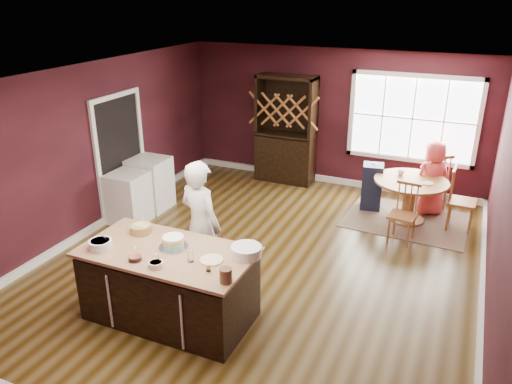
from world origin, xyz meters
TOP-DOWN VIEW (x-y plane):
  - room_shell at (0.00, 0.00)m, footprint 7.00×7.00m
  - window at (1.50, 3.47)m, footprint 2.36×0.10m
  - doorway at (-2.97, 0.60)m, footprint 0.08×1.26m
  - kitchen_island at (-0.51, -1.73)m, footprint 2.04×1.07m
  - dining_table at (1.73, 2.24)m, footprint 1.23×1.23m
  - baker at (-0.51, -0.95)m, footprint 0.74×0.59m
  - layer_cake at (-0.48, -1.64)m, footprint 0.35×0.35m
  - bowl_blue at (-1.25, -2.00)m, footprint 0.27×0.27m
  - bowl_yellow at (-1.06, -1.47)m, footprint 0.27×0.27m
  - bowl_pink at (-0.71, -2.07)m, footprint 0.16×0.16m
  - bowl_olive at (-0.42, -2.09)m, footprint 0.17×0.17m
  - drinking_glass at (-0.13, -1.83)m, footprint 0.08×0.08m
  - dinner_plate at (0.08, -1.73)m, footprint 0.27×0.27m
  - white_tub at (0.39, -1.47)m, footprint 0.35×0.35m
  - stoneware_crock at (0.42, -2.05)m, footprint 0.13×0.13m
  - toy_figurine at (0.15, -1.94)m, footprint 0.05×0.05m
  - rug at (1.73, 2.24)m, footprint 2.11×1.68m
  - chair_east at (2.57, 2.26)m, footprint 0.45×0.47m
  - chair_south at (1.74, 1.42)m, footprint 0.45×0.44m
  - chair_north at (2.04, 2.96)m, footprint 0.62×0.62m
  - seated_woman at (2.03, 2.71)m, footprint 0.78×0.73m
  - high_chair at (1.04, 2.51)m, footprint 0.41×0.41m
  - toddler at (0.98, 2.59)m, footprint 0.18×0.14m
  - table_plate at (2.00, 2.17)m, footprint 0.20×0.20m
  - table_cup at (1.53, 2.41)m, footprint 0.13×0.13m
  - hutch at (-0.90, 3.22)m, footprint 1.19×0.49m
  - washer at (-2.64, 0.28)m, footprint 0.60×0.58m
  - dryer at (-2.64, 0.92)m, footprint 0.65×0.63m

SIDE VIEW (x-z plane):
  - rug at x=1.73m, z-range 0.00..0.01m
  - washer at x=-2.64m, z-range 0.00..0.87m
  - high_chair at x=1.04m, z-range 0.00..0.88m
  - kitchen_island at x=-0.51m, z-range -0.02..0.90m
  - dryer at x=-2.64m, z-range 0.00..0.94m
  - chair_south at x=1.74m, z-range 0.00..0.96m
  - chair_east at x=2.57m, z-range 0.00..1.06m
  - dining_table at x=1.73m, z-range 0.16..0.91m
  - chair_north at x=2.04m, z-range 0.00..1.08m
  - seated_woman at x=2.03m, z-range 0.00..1.33m
  - table_plate at x=2.00m, z-range 0.75..0.76m
  - table_cup at x=1.53m, z-range 0.75..0.84m
  - toddler at x=0.98m, z-range 0.68..0.94m
  - baker at x=-0.51m, z-range 0.00..1.78m
  - dinner_plate at x=0.08m, z-range 0.92..0.94m
  - bowl_pink at x=-0.71m, z-range 0.92..0.98m
  - bowl_olive at x=-0.42m, z-range 0.92..0.98m
  - toy_figurine at x=0.15m, z-range 0.92..1.01m
  - bowl_yellow at x=-1.06m, z-range 0.92..1.02m
  - bowl_blue at x=-1.25m, z-range 0.92..1.02m
  - white_tub at x=0.39m, z-range 0.92..1.04m
  - layer_cake at x=-0.48m, z-range 0.92..1.06m
  - drinking_glass at x=-0.13m, z-range 0.92..1.07m
  - stoneware_crock at x=0.42m, z-range 0.92..1.08m
  - doorway at x=-2.97m, z-range -0.04..2.09m
  - hutch at x=-0.90m, z-range 0.00..2.17m
  - room_shell at x=0.00m, z-range -2.15..4.85m
  - window at x=1.50m, z-range 0.67..2.33m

